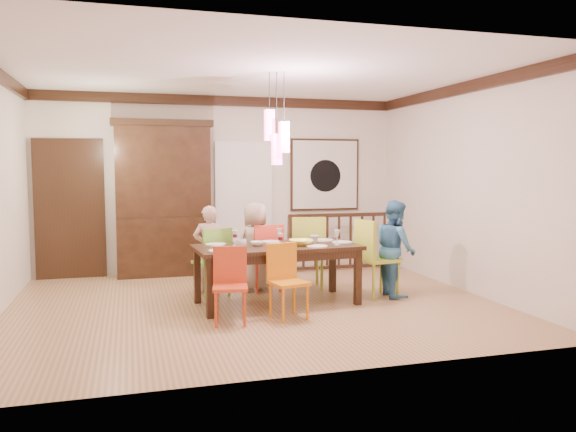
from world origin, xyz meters
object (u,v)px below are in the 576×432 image
object	(u,v)px
chair_far_left	(212,257)
china_hutch	(164,198)
person_far_mid	(256,246)
person_far_left	(209,249)
person_end_right	(395,248)
chair_end_right	(378,253)
balustrade	(350,240)
dining_table	(277,252)

from	to	relation	value
chair_far_left	china_hutch	distance (m)	1.89
chair_far_left	person_far_mid	bearing A→B (deg)	177.31
chair_far_left	person_far_left	world-z (taller)	person_far_left
chair_far_left	person_far_mid	distance (m)	0.67
person_end_right	person_far_mid	bearing A→B (deg)	68.67
chair_end_right	balustrade	xyz separation A→B (m)	(0.42, 1.99, -0.10)
person_end_right	person_far_left	bearing A→B (deg)	74.50
china_hutch	chair_end_right	bearing A→B (deg)	-41.36
chair_far_left	balustrade	size ratio (longest dim) A/B	0.43
person_end_right	dining_table	bearing A→B (deg)	94.83
person_far_mid	chair_end_right	bearing A→B (deg)	138.17
dining_table	chair_end_right	bearing A→B (deg)	-3.02
chair_end_right	person_far_left	world-z (taller)	person_far_left
chair_far_left	chair_end_right	size ratio (longest dim) A/B	0.90
chair_end_right	china_hutch	xyz separation A→B (m)	(-2.65, 2.33, 0.64)
chair_far_left	person_end_right	world-z (taller)	person_end_right
dining_table	balustrade	size ratio (longest dim) A/B	0.96
china_hutch	person_far_mid	xyz separation A→B (m)	(1.16, -1.50, -0.62)
china_hutch	person_far_left	distance (m)	1.69
balustrade	person_far_left	size ratio (longest dim) A/B	1.81
china_hutch	person_far_mid	distance (m)	2.00
chair_end_right	person_end_right	distance (m)	0.25
chair_end_right	person_end_right	size ratio (longest dim) A/B	0.80
dining_table	person_far_left	world-z (taller)	person_far_left
chair_far_left	person_far_left	bearing A→B (deg)	-106.37
chair_end_right	china_hutch	bearing A→B (deg)	38.90
person_far_left	person_end_right	xyz separation A→B (m)	(2.38, -0.87, 0.04)
dining_table	person_end_right	size ratio (longest dim) A/B	1.63
dining_table	person_far_mid	xyz separation A→B (m)	(-0.09, 0.85, -0.04)
person_end_right	chair_end_right	bearing A→B (deg)	90.99
chair_far_left	person_far_left	size ratio (longest dim) A/B	0.77
dining_table	person_far_mid	world-z (taller)	person_far_mid
person_far_left	person_far_mid	size ratio (longest dim) A/B	0.97
balustrade	person_far_mid	size ratio (longest dim) A/B	1.75
dining_table	chair_far_left	distance (m)	1.01
person_far_left	dining_table	bearing A→B (deg)	143.57
person_far_mid	person_end_right	distance (m)	1.93
china_hutch	balustrade	xyz separation A→B (m)	(3.07, -0.35, -0.74)
person_far_left	chair_far_left	bearing A→B (deg)	104.69
chair_far_left	balustrade	distance (m)	2.87
china_hutch	person_far_left	xyz separation A→B (m)	(0.52, -1.48, -0.64)
chair_end_right	person_far_left	xyz separation A→B (m)	(-2.13, 0.85, 0.01)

